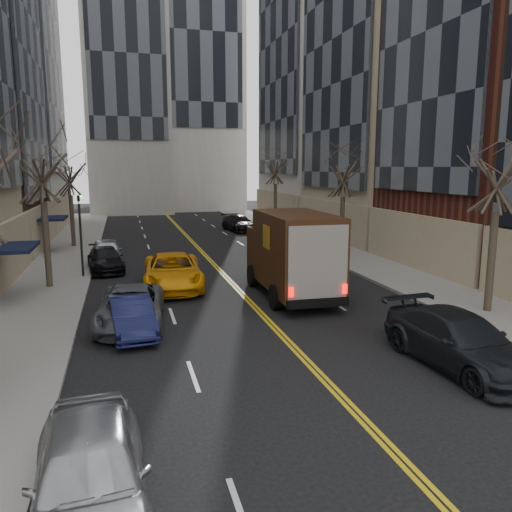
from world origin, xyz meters
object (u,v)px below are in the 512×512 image
at_px(ups_truck, 292,255).
at_px(observer_sedan, 459,341).
at_px(pedestrian, 293,282).
at_px(taxi, 173,271).

height_order(ups_truck, observer_sedan, ups_truck).
bearing_deg(pedestrian, taxi, 35.48).
bearing_deg(pedestrian, ups_truck, -31.25).
height_order(ups_truck, taxi, ups_truck).
distance_m(observer_sedan, taxi, 14.01).
xyz_separation_m(ups_truck, pedestrian, (-0.09, -0.46, -1.16)).
height_order(observer_sedan, pedestrian, observer_sedan).
xyz_separation_m(observer_sedan, pedestrian, (-2.22, 8.54, -0.01)).
bearing_deg(taxi, ups_truck, -27.27).
bearing_deg(ups_truck, taxi, 150.65).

